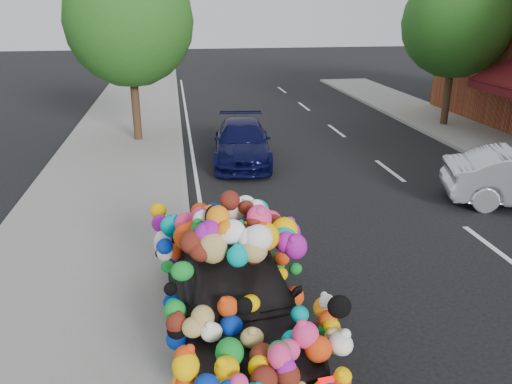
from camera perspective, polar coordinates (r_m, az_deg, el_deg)
ground at (r=9.52m, az=7.00°, el=-7.93°), size 100.00×100.00×0.00m
sidewalk at (r=9.34m, az=-19.62°, el=-9.23°), size 4.00×60.00×0.12m
kerb at (r=9.16m, az=-7.43°, el=-8.69°), size 0.15×60.00×0.13m
lane_markings at (r=11.01m, az=25.41°, el=-5.75°), size 6.00×50.00×0.01m
tree_near_sidewalk at (r=17.56m, az=-14.35°, el=18.34°), size 4.20×4.20×6.13m
tree_far_b at (r=20.84m, az=21.96°, el=17.44°), size 4.00×4.00×5.90m
plush_art_car at (r=7.02m, az=-2.63°, el=-8.90°), size 2.43×4.56×2.08m
navy_sedan at (r=15.32m, az=-1.61°, el=5.73°), size 2.13×4.30×1.20m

